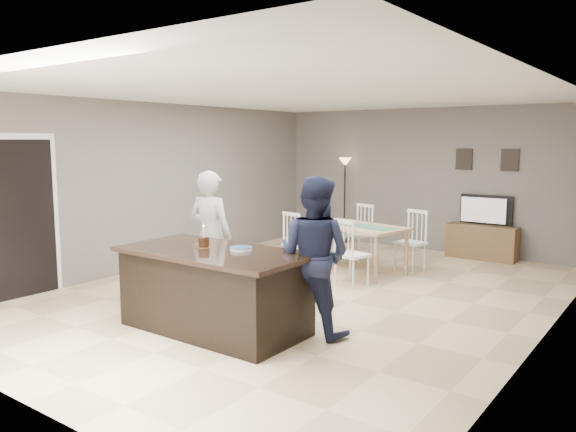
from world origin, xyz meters
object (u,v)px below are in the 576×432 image
Objects in this scene: tv_console at (482,242)px; birthday_cake at (204,242)px; man at (314,256)px; kitchen_island at (215,290)px; floor_lamp at (345,177)px; dining_table at (355,233)px; woman at (211,236)px; television at (485,210)px; plate_stack at (241,249)px.

birthday_cake reaches higher than tv_console.
man is 1.26m from birthday_cake.
man is (0.95, 0.55, 0.40)m from kitchen_island.
tv_console is at bearing -0.40° from floor_lamp.
dining_table is at bearing -121.14° from tv_console.
woman is at bearing 130.00° from birthday_cake.
man reaches higher than woman.
kitchen_island is 1.17m from man.
television is 0.52× the size of floor_lamp.
television is 3.69× the size of plate_stack.
birthday_cake is 0.15× the size of floor_lamp.
kitchen_island is 5.78m from television.
floor_lamp is at bearing 179.60° from tv_console.
kitchen_island is 5.89m from floor_lamp.
kitchen_island is 1.79× the size of tv_console.
plate_stack is 0.12× the size of dining_table.
floor_lamp reaches higher than woman.
man is 6.75× the size of birthday_cake.
television is 5.10m from man.
dining_table reaches higher than kitchen_island.
floor_lamp is at bearing 106.30° from kitchen_island.
floor_lamp reaches higher than dining_table.
woman is 1.87m from man.
man is 6.92× the size of plate_stack.
tv_console is 5.53m from plate_stack.
man reaches higher than television.
woman is at bearing -81.03° from floor_lamp.
dining_table is at bearing -72.54° from man.
man reaches higher than dining_table.
tv_console is at bearing 77.84° from kitchen_island.
television is 5.21m from woman.
man is 5.69m from floor_lamp.
birthday_cake is at bearing -104.20° from tv_console.
dining_table is (-1.33, -2.27, -0.24)m from television.
kitchen_island is at bearing -102.16° from tv_console.
floor_lamp reaches higher than man.
tv_console is 0.71× the size of woman.
floor_lamp is (-2.83, 0.02, 1.05)m from tv_console.
kitchen_island is 0.54m from birthday_cake.
plate_stack is (1.15, -0.72, 0.07)m from woman.
floor_lamp reaches higher than tv_console.
tv_console is at bearing -122.08° from woman.
kitchen_island is 1.26× the size of woman.
man is at bearing 30.07° from kitchen_island.
birthday_cake is 3.34m from dining_table.
man reaches higher than tv_console.
tv_console is 5.06m from man.
television is 5.77m from birthday_cake.
woman is (-0.89, 0.87, 0.40)m from kitchen_island.
dining_table is at bearing -55.88° from floor_lamp.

